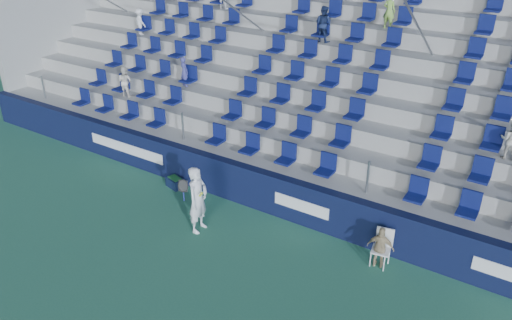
{
  "coord_description": "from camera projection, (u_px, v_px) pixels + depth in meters",
  "views": [
    {
      "loc": [
        6.58,
        -7.04,
        7.63
      ],
      "look_at": [
        0.2,
        2.8,
        1.7
      ],
      "focal_mm": 35.0,
      "sensor_mm": 36.0,
      "label": 1
    }
  ],
  "objects": [
    {
      "name": "ground",
      "position": [
        185.0,
        266.0,
        11.91
      ],
      "size": [
        70.0,
        70.0,
        0.0
      ],
      "primitive_type": "plane",
      "color": "#327455",
      "rests_on": "ground"
    },
    {
      "name": "grandstand",
      "position": [
        337.0,
        87.0,
        17.12
      ],
      "size": [
        24.0,
        8.17,
        6.63
      ],
      "color": "gray",
      "rests_on": "ground"
    },
    {
      "name": "line_judge_chair",
      "position": [
        383.0,
        244.0,
        11.77
      ],
      "size": [
        0.48,
        0.49,
        0.94
      ],
      "color": "white",
      "rests_on": "ground"
    },
    {
      "name": "line_judge",
      "position": [
        380.0,
        247.0,
        11.66
      ],
      "size": [
        0.67,
        0.36,
        1.08
      ],
      "primitive_type": "imported",
      "rotation": [
        0.0,
        0.0,
        3.3
      ],
      "color": "tan",
      "rests_on": "ground"
    },
    {
      "name": "sponsor_wall",
      "position": [
        257.0,
        188.0,
        14.0
      ],
      "size": [
        24.0,
        0.32,
        1.2
      ],
      "color": "#0E1435",
      "rests_on": "ground"
    },
    {
      "name": "tennis_player",
      "position": [
        198.0,
        200.0,
        12.85
      ],
      "size": [
        0.69,
        0.71,
        1.84
      ],
      "color": "silver",
      "rests_on": "ground"
    },
    {
      "name": "ball_bin",
      "position": [
        175.0,
        182.0,
        15.21
      ],
      "size": [
        0.62,
        0.49,
        0.31
      ],
      "color": "#0F1937",
      "rests_on": "ground"
    }
  ]
}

